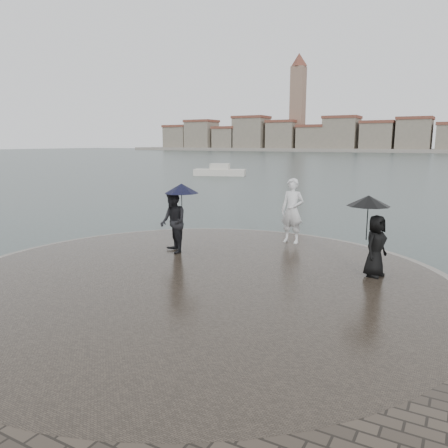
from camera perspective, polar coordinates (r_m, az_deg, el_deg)
The scene contains 7 objects.
ground at distance 8.27m, azimuth -17.09°, elevation -15.43°, with size 400.00×400.00×0.00m, color #2B3835.
kerb_ring at distance 10.71m, azimuth -3.43°, elevation -7.93°, with size 12.50×12.50×0.32m, color gray.
quay_tip at distance 10.71m, azimuth -3.43°, elevation -7.82°, with size 11.90×11.90×0.36m, color #2D261E.
statue at distance 14.16m, azimuth 8.91°, elevation 1.72°, with size 0.76×0.50×2.08m, color white.
visitor_left at distance 12.79m, azimuth -6.45°, elevation 1.15°, with size 1.31×1.14×2.04m.
visitor_right at distance 11.09m, azimuth 18.90°, elevation -0.76°, with size 1.11×1.04×1.95m.
far_skyline at distance 166.18m, azimuth 25.58°, elevation 10.34°, with size 260.00×20.00×37.00m.
Camera 1 is at (5.50, -5.04, 3.57)m, focal length 35.00 mm.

